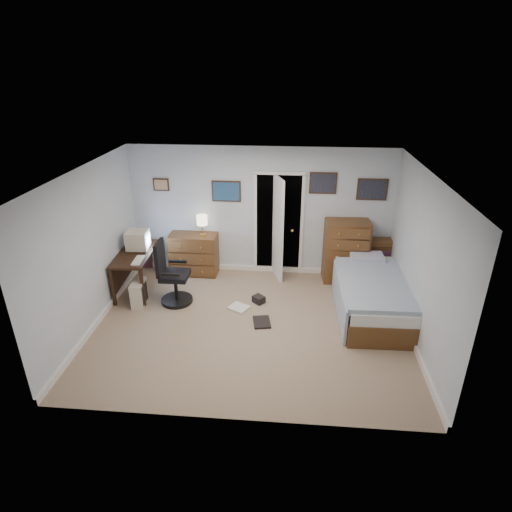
{
  "coord_description": "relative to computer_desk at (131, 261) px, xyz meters",
  "views": [
    {
      "loc": [
        0.59,
        -5.79,
        3.91
      ],
      "look_at": [
        0.06,
        0.3,
        1.1
      ],
      "focal_mm": 30.0,
      "sensor_mm": 36.0,
      "label": 1
    }
  ],
  "objects": [
    {
      "name": "floor",
      "position": [
        2.29,
        -1.03,
        -0.58
      ],
      "size": [
        5.0,
        4.0,
        0.02
      ],
      "primitive_type": "cube",
      "color": "tan",
      "rests_on": "ground"
    },
    {
      "name": "computer_desk",
      "position": [
        0.0,
        0.0,
        0.0
      ],
      "size": [
        0.66,
        1.32,
        0.74
      ],
      "rotation": [
        0.0,
        0.0,
        0.06
      ],
      "color": "black",
      "rests_on": "floor"
    },
    {
      "name": "crt_monitor",
      "position": [
        0.11,
        0.16,
        0.35
      ],
      "size": [
        0.4,
        0.38,
        0.36
      ],
      "rotation": [
        0.0,
        0.0,
        0.06
      ],
      "color": "beige",
      "rests_on": "computer_desk"
    },
    {
      "name": "keyboard",
      "position": [
        0.27,
        -0.35,
        0.18
      ],
      "size": [
        0.17,
        0.4,
        0.02
      ],
      "primitive_type": "cube",
      "rotation": [
        0.0,
        0.0,
        0.06
      ],
      "color": "beige",
      "rests_on": "computer_desk"
    },
    {
      "name": "pc_tower",
      "position": [
        0.29,
        -0.54,
        -0.35
      ],
      "size": [
        0.23,
        0.43,
        0.45
      ],
      "rotation": [
        0.0,
        0.0,
        0.06
      ],
      "color": "beige",
      "rests_on": "floor"
    },
    {
      "name": "office_chair",
      "position": [
        0.85,
        -0.4,
        -0.13
      ],
      "size": [
        0.56,
        0.57,
        1.14
      ],
      "rotation": [
        0.0,
        0.0,
        0.01
      ],
      "color": "black",
      "rests_on": "floor"
    },
    {
      "name": "media_stack",
      "position": [
        -0.03,
        0.95,
        -0.17
      ],
      "size": [
        0.17,
        0.17,
        0.8
      ],
      "primitive_type": "cube",
      "rotation": [
        0.0,
        0.0,
        0.07
      ],
      "color": "maroon",
      "rests_on": "floor"
    },
    {
      "name": "low_dresser",
      "position": [
        0.99,
        0.75,
        -0.16
      ],
      "size": [
        0.94,
        0.48,
        0.82
      ],
      "primitive_type": "cube",
      "rotation": [
        0.0,
        0.0,
        -0.02
      ],
      "color": "brown",
      "rests_on": "floor"
    },
    {
      "name": "table_lamp",
      "position": [
        1.19,
        0.75,
        0.55
      ],
      "size": [
        0.21,
        0.21,
        0.4
      ],
      "rotation": [
        0.0,
        0.0,
        -0.02
      ],
      "color": "gold",
      "rests_on": "low_dresser"
    },
    {
      "name": "doorway",
      "position": [
        2.64,
        1.24,
        0.43
      ],
      "size": [
        0.96,
        1.12,
        2.05
      ],
      "color": "black",
      "rests_on": "floor"
    },
    {
      "name": "tall_dresser",
      "position": [
        3.93,
        0.72,
        0.03
      ],
      "size": [
        0.84,
        0.53,
        1.2
      ],
      "primitive_type": "cube",
      "rotation": [
        0.0,
        0.0,
        0.06
      ],
      "color": "brown",
      "rests_on": "floor"
    },
    {
      "name": "headboard_bookcase",
      "position": [
        4.81,
        0.83,
        -0.13
      ],
      "size": [
        0.93,
        0.29,
        0.82
      ],
      "rotation": [
        0.0,
        0.0,
        0.06
      ],
      "color": "brown",
      "rests_on": "floor"
    },
    {
      "name": "bed",
      "position": [
        4.27,
        -0.44,
        -0.24
      ],
      "size": [
        1.19,
        2.16,
        0.7
      ],
      "rotation": [
        0.0,
        0.0,
        0.02
      ],
      "color": "brown",
      "rests_on": "floor"
    },
    {
      "name": "wall_posters",
      "position": [
        2.86,
        0.95,
        1.18
      ],
      "size": [
        4.38,
        0.04,
        0.6
      ],
      "color": "#331E11",
      "rests_on": "floor"
    },
    {
      "name": "floor_clutter",
      "position": [
        2.28,
        -0.59,
        -0.54
      ],
      "size": [
        0.79,
        0.97,
        0.12
      ],
      "rotation": [
        0.0,
        0.0,
        -0.37
      ],
      "color": "black",
      "rests_on": "floor"
    }
  ]
}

